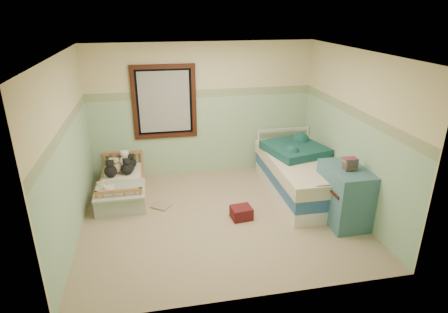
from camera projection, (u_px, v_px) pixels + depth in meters
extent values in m
cube|color=gray|center=(220.00, 217.00, 5.92)|extent=(4.20, 3.60, 0.02)
cube|color=silver|center=(219.00, 52.00, 4.99)|extent=(4.20, 3.60, 0.02)
cube|color=beige|center=(202.00, 110.00, 7.10)|extent=(4.20, 0.04, 2.50)
cube|color=beige|center=(252.00, 200.00, 3.82)|extent=(4.20, 0.04, 2.50)
cube|color=beige|center=(67.00, 152.00, 5.08)|extent=(0.04, 3.60, 2.50)
cube|color=beige|center=(353.00, 133.00, 5.83)|extent=(0.04, 3.60, 2.50)
cube|color=#98BF97|center=(203.00, 136.00, 7.27)|extent=(4.20, 0.01, 1.50)
cube|color=#3C5E41|center=(202.00, 93.00, 6.96)|extent=(4.20, 0.01, 0.15)
cube|color=black|center=(164.00, 102.00, 6.86)|extent=(1.16, 0.06, 1.36)
cube|color=beige|center=(164.00, 102.00, 6.87)|extent=(0.92, 0.01, 1.12)
cube|color=#9B6743|center=(123.00, 190.00, 6.57)|extent=(0.73, 1.45, 0.19)
cube|color=white|center=(122.00, 182.00, 6.51)|extent=(0.66, 1.39, 0.12)
cube|color=#788EB9|center=(120.00, 190.00, 6.07)|extent=(0.79, 0.73, 0.03)
sphere|color=brown|center=(114.00, 163.00, 6.88)|extent=(0.20, 0.20, 0.20)
sphere|color=white|center=(125.00, 162.00, 6.91)|extent=(0.23, 0.23, 0.23)
sphere|color=#C8B187|center=(116.00, 168.00, 6.69)|extent=(0.20, 0.20, 0.20)
sphere|color=black|center=(130.00, 168.00, 6.74)|extent=(0.16, 0.16, 0.16)
sphere|color=white|center=(110.00, 200.00, 6.15)|extent=(0.27, 0.27, 0.27)
sphere|color=#C8B187|center=(103.00, 195.00, 6.31)|extent=(0.26, 0.26, 0.26)
cube|color=white|center=(301.00, 187.00, 6.63)|extent=(1.07, 2.13, 0.22)
cube|color=navy|center=(302.00, 176.00, 6.55)|extent=(1.07, 2.13, 0.22)
cube|color=beige|center=(303.00, 164.00, 6.47)|extent=(1.11, 2.17, 0.22)
cube|color=#0D3D3B|center=(295.00, 149.00, 6.67)|extent=(1.11, 1.15, 0.14)
cube|color=#37677C|center=(344.00, 195.00, 5.67)|extent=(0.55, 0.87, 0.87)
cube|color=brown|center=(350.00, 164.00, 5.43)|extent=(0.18, 0.14, 0.18)
cube|color=maroon|center=(241.00, 213.00, 5.85)|extent=(0.34, 0.30, 0.19)
cube|color=orange|center=(161.00, 206.00, 6.20)|extent=(0.35, 0.34, 0.03)
sphere|color=black|center=(132.00, 163.00, 6.92)|extent=(0.18, 0.18, 0.18)
sphere|color=brown|center=(125.00, 163.00, 6.93)|extent=(0.17, 0.17, 0.17)
sphere|color=black|center=(111.00, 171.00, 6.53)|extent=(0.22, 0.22, 0.22)
sphere|color=black|center=(127.00, 169.00, 6.64)|extent=(0.21, 0.21, 0.21)
sphere|color=white|center=(114.00, 168.00, 6.70)|extent=(0.19, 0.19, 0.19)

